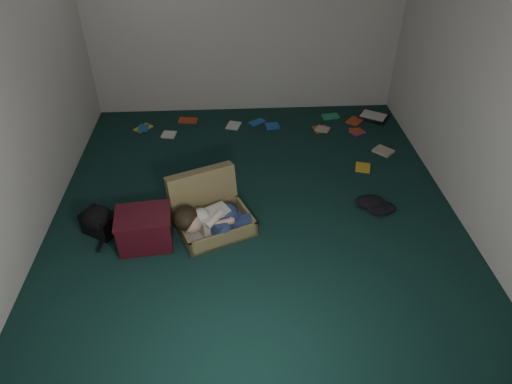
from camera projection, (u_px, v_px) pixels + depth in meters
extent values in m
plane|color=#0F2C28|center=(255.00, 211.00, 4.59)|extent=(4.50, 4.50, 0.00)
plane|color=silver|center=(245.00, 13.00, 5.59)|extent=(4.50, 0.00, 4.50)
plane|color=silver|center=(284.00, 307.00, 2.02)|extent=(4.50, 0.00, 4.50)
plane|color=silver|center=(10.00, 97.00, 3.71)|extent=(0.00, 4.50, 4.50)
plane|color=silver|center=(488.00, 85.00, 3.90)|extent=(0.00, 4.50, 4.50)
cube|color=olive|center=(215.00, 225.00, 4.30)|extent=(0.80, 0.70, 0.15)
cube|color=silver|center=(216.00, 228.00, 4.33)|extent=(0.73, 0.62, 0.02)
cube|color=olive|center=(203.00, 193.00, 4.43)|extent=(0.70, 0.45, 0.49)
cube|color=silver|center=(214.00, 219.00, 4.23)|extent=(0.33, 0.29, 0.21)
sphere|color=tan|center=(192.00, 223.00, 4.10)|extent=(0.18, 0.18, 0.18)
ellipsoid|color=black|center=(186.00, 218.00, 4.11)|extent=(0.24, 0.25, 0.21)
ellipsoid|color=navy|center=(228.00, 215.00, 4.29)|extent=(0.22, 0.25, 0.21)
cube|color=navy|center=(224.00, 224.00, 4.19)|extent=(0.27, 0.26, 0.13)
cube|color=navy|center=(239.00, 222.00, 4.25)|extent=(0.24, 0.13, 0.11)
sphere|color=white|center=(247.00, 219.00, 4.31)|extent=(0.11, 0.11, 0.11)
sphere|color=white|center=(250.00, 224.00, 4.27)|extent=(0.10, 0.10, 0.10)
cylinder|color=tan|center=(223.00, 222.00, 4.13)|extent=(0.18, 0.12, 0.06)
cube|color=#400D17|center=(145.00, 230.00, 4.13)|extent=(0.51, 0.41, 0.31)
cube|color=#400D17|center=(142.00, 216.00, 4.02)|extent=(0.53, 0.44, 0.02)
cube|color=black|center=(373.00, 117.00, 6.13)|extent=(0.44, 0.41, 0.04)
cube|color=white|center=(373.00, 115.00, 6.12)|extent=(0.39, 0.36, 0.01)
cube|color=gold|center=(143.00, 128.00, 5.92)|extent=(0.19, 0.14, 0.02)
cube|color=#C24019|center=(188.00, 121.00, 6.08)|extent=(0.23, 0.22, 0.02)
cube|color=white|center=(233.00, 125.00, 5.98)|extent=(0.18, 0.22, 0.02)
cube|color=#1E5EA7|center=(272.00, 126.00, 5.95)|extent=(0.20, 0.22, 0.02)
cube|color=red|center=(321.00, 129.00, 5.89)|extent=(0.23, 0.22, 0.02)
cube|color=#29965E|center=(330.00, 117.00, 6.16)|extent=(0.20, 0.15, 0.02)
cube|color=purple|center=(358.00, 132.00, 5.83)|extent=(0.23, 0.23, 0.02)
cube|color=beige|center=(383.00, 151.00, 5.47)|extent=(0.17, 0.21, 0.02)
cube|color=gold|center=(363.00, 168.00, 5.19)|extent=(0.21, 0.23, 0.02)
cube|color=#C24019|center=(355.00, 121.00, 6.07)|extent=(0.23, 0.21, 0.02)
cube|color=white|center=(169.00, 135.00, 5.78)|extent=(0.21, 0.17, 0.02)
cube|color=#1E5EA7|center=(257.00, 122.00, 6.05)|extent=(0.23, 0.23, 0.02)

